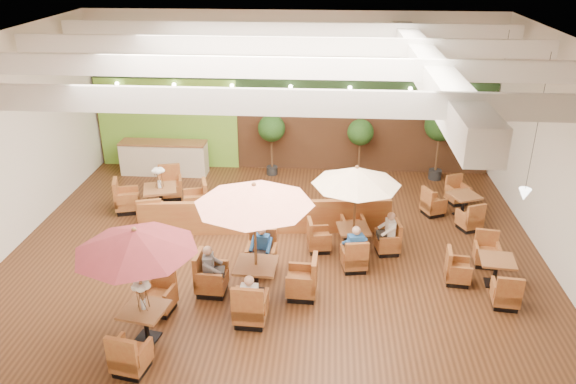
# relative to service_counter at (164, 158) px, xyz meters

# --- Properties ---
(room) EXTENTS (14.04, 14.00, 5.52)m
(room) POSITION_rel_service_counter_xyz_m (4.65, -3.88, 3.05)
(room) COLOR #381E0F
(room) RESTS_ON ground
(service_counter) EXTENTS (3.00, 0.75, 1.18)m
(service_counter) POSITION_rel_service_counter_xyz_m (0.00, 0.00, 0.00)
(service_counter) COLOR beige
(service_counter) RESTS_ON ground
(booth_divider) EXTENTS (7.02, 0.93, 0.98)m
(booth_divider) POSITION_rel_service_counter_xyz_m (4.04, -4.12, -0.10)
(booth_divider) COLOR brown
(booth_divider) RESTS_ON ground
(table_0) EXTENTS (2.43, 2.65, 2.63)m
(table_0) POSITION_rel_service_counter_xyz_m (2.09, -8.91, 1.40)
(table_0) COLOR brown
(table_0) RESTS_ON ground
(table_1) EXTENTS (2.81, 2.81, 2.86)m
(table_1) POSITION_rel_service_counter_xyz_m (4.16, -7.16, 1.35)
(table_1) COLOR brown
(table_1) RESTS_ON ground
(table_2) EXTENTS (2.48, 2.48, 2.47)m
(table_2) POSITION_rel_service_counter_xyz_m (6.45, -5.01, 1.11)
(table_2) COLOR brown
(table_2) RESTS_ON ground
(table_3) EXTENTS (2.96, 2.96, 1.61)m
(table_3) POSITION_rel_service_counter_xyz_m (0.76, -3.10, -0.14)
(table_3) COLOR brown
(table_3) RESTS_ON ground
(table_4) EXTENTS (1.64, 2.40, 0.88)m
(table_4) POSITION_rel_service_counter_xyz_m (9.54, -6.30, -0.25)
(table_4) COLOR brown
(table_4) RESTS_ON ground
(table_5) EXTENTS (1.78, 2.52, 0.88)m
(table_5) POSITION_rel_service_counter_xyz_m (9.54, -2.63, -0.26)
(table_5) COLOR brown
(table_5) RESTS_ON ground
(topiary_0) EXTENTS (0.93, 0.93, 2.17)m
(topiary_0) POSITION_rel_service_counter_xyz_m (3.78, 0.20, 1.03)
(topiary_0) COLOR black
(topiary_0) RESTS_ON ground
(topiary_1) EXTENTS (0.89, 0.89, 2.07)m
(topiary_1) POSITION_rel_service_counter_xyz_m (6.81, 0.20, 0.96)
(topiary_1) COLOR black
(topiary_1) RESTS_ON ground
(topiary_2) EXTENTS (1.06, 1.06, 2.46)m
(topiary_2) POSITION_rel_service_counter_xyz_m (9.44, 0.20, 1.25)
(topiary_2) COLOR black
(topiary_2) RESTS_ON ground
(diner_0) EXTENTS (0.37, 0.29, 0.76)m
(diner_0) POSITION_rel_service_counter_xyz_m (4.16, -8.21, 0.16)
(diner_0) COLOR white
(diner_0) RESTS_ON ground
(diner_1) EXTENTS (0.39, 0.34, 0.75)m
(diner_1) POSITION_rel_service_counter_xyz_m (4.16, -6.11, 0.16)
(diner_1) COLOR #265CA7
(diner_1) RESTS_ON ground
(diner_2) EXTENTS (0.34, 0.40, 0.79)m
(diner_2) POSITION_rel_service_counter_xyz_m (3.11, -7.16, 0.17)
(diner_2) COLOR slate
(diner_2) RESTS_ON ground
(diner_3) EXTENTS (0.43, 0.39, 0.79)m
(diner_3) POSITION_rel_service_counter_xyz_m (6.45, -5.91, 0.17)
(diner_3) COLOR #265CA7
(diner_3) RESTS_ON ground
(diner_4) EXTENTS (0.32, 0.38, 0.73)m
(diner_4) POSITION_rel_service_counter_xyz_m (7.35, -5.01, 0.15)
(diner_4) COLOR white
(diner_4) RESTS_ON ground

